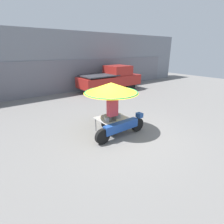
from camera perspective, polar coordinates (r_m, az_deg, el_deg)
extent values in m
plane|color=slate|center=(6.80, 3.20, -7.52)|extent=(36.00, 36.00, 0.00)
cube|color=gray|center=(14.21, -21.83, 14.74)|extent=(28.00, 2.00, 4.42)
cube|color=slate|center=(13.33, -20.00, 10.32)|extent=(23.80, 0.06, 2.40)
cylinder|color=black|center=(7.08, 8.23, -4.08)|extent=(0.55, 0.14, 0.55)
cylinder|color=black|center=(6.09, -3.13, -8.00)|extent=(0.55, 0.14, 0.55)
cube|color=#1E479E|center=(6.48, 3.02, -4.64)|extent=(1.49, 0.24, 0.32)
cube|color=#234C93|center=(7.00, 8.95, -1.02)|extent=(0.20, 0.24, 0.18)
cylinder|color=black|center=(7.20, -1.58, -3.69)|extent=(0.50, 0.14, 0.50)
cylinder|color=#515156|center=(6.99, 4.85, -4.22)|extent=(0.03, 0.03, 0.56)
cylinder|color=#515156|center=(7.54, 0.86, -2.31)|extent=(0.03, 0.03, 0.56)
cylinder|color=#515156|center=(6.44, -1.56, -6.33)|extent=(0.03, 0.03, 0.56)
cylinder|color=#515156|center=(7.03, -5.32, -4.08)|extent=(0.03, 0.03, 0.56)
cube|color=#B2B2B7|center=(6.87, -0.25, -1.93)|extent=(1.13, 0.92, 0.02)
cylinder|color=#B2B2B7|center=(6.70, -0.26, 2.14)|extent=(0.03, 0.03, 1.00)
cone|color=yellow|center=(6.52, -0.27, 7.94)|extent=(2.06, 2.06, 0.38)
torus|color=green|center=(6.56, -0.27, 6.49)|extent=(2.01, 2.01, 0.05)
cylinder|color=#939399|center=(6.57, -1.17, -2.13)|extent=(0.32, 0.32, 0.15)
cylinder|color=#939399|center=(6.85, 1.76, -1.22)|extent=(0.27, 0.27, 0.16)
cylinder|color=#939399|center=(6.96, -1.54, -1.25)|extent=(0.30, 0.30, 0.07)
cylinder|color=red|center=(7.19, 0.50, -0.01)|extent=(0.21, 0.21, 0.19)
cylinder|color=#4C473D|center=(6.57, -0.48, -4.61)|extent=(0.14, 0.14, 0.80)
cylinder|color=#4C473D|center=(6.67, 0.76, -4.23)|extent=(0.14, 0.14, 0.80)
cube|color=#C13847|center=(6.37, 0.15, 1.33)|extent=(0.38, 0.22, 0.60)
sphere|color=tan|center=(6.25, 0.15, 4.88)|extent=(0.22, 0.22, 0.22)
cylinder|color=black|center=(14.32, 6.14, 8.77)|extent=(0.84, 0.24, 0.84)
cylinder|color=black|center=(15.55, 1.87, 9.74)|extent=(0.84, 0.24, 0.84)
cylinder|color=black|center=(12.49, -3.99, 7.23)|extent=(0.84, 0.24, 0.84)
cylinder|color=black|center=(13.89, -7.84, 8.36)|extent=(0.84, 0.24, 0.84)
cube|color=#A3231E|center=(13.93, -0.76, 10.19)|extent=(4.98, 1.96, 0.77)
cube|color=#A3231E|center=(14.31, 1.86, 13.47)|extent=(1.69, 1.81, 0.73)
cube|color=#2D2D33|center=(13.29, -4.29, 11.79)|extent=(2.59, 1.89, 0.08)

